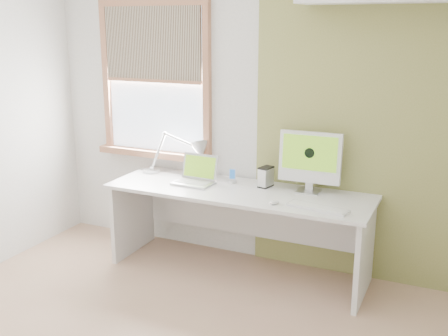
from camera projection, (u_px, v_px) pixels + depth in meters
The scene contains 11 objects.
room at pixel (147, 161), 3.04m from camera, with size 4.04×3.54×2.64m.
accent_wall at pixel (378, 124), 4.17m from camera, with size 2.00×0.02×2.60m, color olive.
window at pixel (154, 81), 4.88m from camera, with size 1.20×0.14×1.42m.
desk at pixel (241, 210), 4.52m from camera, with size 2.20×0.70×0.73m.
desk_lamp at pixel (191, 153), 4.82m from camera, with size 0.69×0.34×0.38m.
laptop at pixel (196, 176), 4.60m from camera, with size 0.34×0.28×0.23m.
phone_dock at pixel (232, 178), 4.60m from camera, with size 0.09×0.09×0.13m.
external_drive at pixel (266, 177), 4.47m from camera, with size 0.11×0.15×0.17m.
imac at pixel (310, 159), 4.30m from camera, with size 0.50×0.17×0.49m.
keyboard at pixel (318, 208), 3.96m from camera, with size 0.48×0.20×0.02m.
mouse at pixel (274, 202), 4.06m from camera, with size 0.05×0.09×0.03m, color white.
Camera 1 is at (1.62, -2.50, 2.05)m, focal length 43.09 mm.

